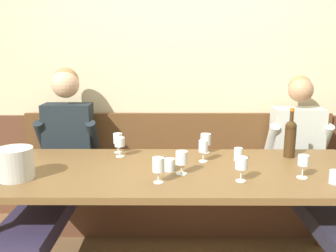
# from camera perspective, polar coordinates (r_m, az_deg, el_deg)

# --- Properties ---
(room_wall_back) EXTENTS (6.80, 0.08, 2.80)m
(room_wall_back) POSITION_cam_1_polar(r_m,az_deg,el_deg) (3.14, 1.62, 10.61)
(room_wall_back) COLOR beige
(room_wall_back) RESTS_ON ground
(wood_wainscot_panel) EXTENTS (6.80, 0.03, 0.91)m
(wood_wainscot_panel) POSITION_cam_1_polar(r_m,az_deg,el_deg) (3.25, 1.54, -6.29)
(wood_wainscot_panel) COLOR brown
(wood_wainscot_panel) RESTS_ON ground
(wall_bench) EXTENTS (2.63, 0.42, 0.94)m
(wall_bench) POSITION_cam_1_polar(r_m,az_deg,el_deg) (3.12, 1.60, -10.58)
(wall_bench) COLOR brown
(wall_bench) RESTS_ON ground
(dining_table) EXTENTS (2.33, 0.90, 0.75)m
(dining_table) POSITION_cam_1_polar(r_m,az_deg,el_deg) (2.31, 2.04, -8.47)
(dining_table) COLOR brown
(dining_table) RESTS_ON ground
(person_left_seat) EXTENTS (0.49, 1.33, 1.34)m
(person_left_seat) POSITION_cam_1_polar(r_m,az_deg,el_deg) (2.76, -17.21, -6.06)
(person_left_seat) COLOR #253130
(person_left_seat) RESTS_ON ground
(person_center_left_seat) EXTENTS (0.50, 1.32, 1.28)m
(person_center_left_seat) POSITION_cam_1_polar(r_m,az_deg,el_deg) (2.82, 21.85, -6.86)
(person_center_left_seat) COLOR #28313A
(person_center_left_seat) RESTS_ON ground
(ice_bucket) EXTENTS (0.21, 0.21, 0.18)m
(ice_bucket) POSITION_cam_1_polar(r_m,az_deg,el_deg) (2.27, -22.91, -5.46)
(ice_bucket) COLOR beige
(ice_bucket) RESTS_ON dining_table
(wine_bottle_clear_water) EXTENTS (0.08, 0.08, 0.34)m
(wine_bottle_clear_water) POSITION_cam_1_polar(r_m,az_deg,el_deg) (2.63, 18.69, -1.67)
(wine_bottle_clear_water) COLOR #3A2512
(wine_bottle_clear_water) RESTS_ON dining_table
(wine_glass_mid_left) EXTENTS (0.07, 0.07, 0.14)m
(wine_glass_mid_left) POSITION_cam_1_polar(r_m,az_deg,el_deg) (2.09, 11.48, -5.85)
(wine_glass_mid_left) COLOR silver
(wine_glass_mid_left) RESTS_ON dining_table
(wine_glass_by_bottle) EXTENTS (0.07, 0.07, 0.14)m
(wine_glass_by_bottle) POSITION_cam_1_polar(r_m,az_deg,el_deg) (2.53, -7.61, -2.67)
(wine_glass_by_bottle) COLOR silver
(wine_glass_by_bottle) RESTS_ON dining_table
(wine_glass_right_end) EXTENTS (0.06, 0.06, 0.14)m
(wine_glass_right_end) POSITION_cam_1_polar(r_m,az_deg,el_deg) (2.41, 5.58, -3.38)
(wine_glass_right_end) COLOR silver
(wine_glass_right_end) RESTS_ON dining_table
(wine_glass_left_end) EXTENTS (0.07, 0.07, 0.14)m
(wine_glass_left_end) POSITION_cam_1_polar(r_m,az_deg,el_deg) (2.17, 2.21, -5.22)
(wine_glass_left_end) COLOR silver
(wine_glass_left_end) RESTS_ON dining_table
(wine_glass_near_bucket) EXTENTS (0.06, 0.06, 0.14)m
(wine_glass_near_bucket) POSITION_cam_1_polar(r_m,az_deg,el_deg) (2.24, 20.52, -5.25)
(wine_glass_near_bucket) COLOR silver
(wine_glass_near_bucket) RESTS_ON dining_table
(wine_glass_center_front) EXTENTS (0.07, 0.07, 0.15)m
(wine_glass_center_front) POSITION_cam_1_polar(r_m,az_deg,el_deg) (2.03, -1.54, -6.19)
(wine_glass_center_front) COLOR silver
(wine_glass_center_front) RESTS_ON dining_table
(wine_glass_center_rear) EXTENTS (0.07, 0.07, 0.14)m
(wine_glass_center_rear) POSITION_cam_1_polar(r_m,az_deg,el_deg) (2.61, 5.95, -2.16)
(wine_glass_center_rear) COLOR silver
(wine_glass_center_rear) RESTS_ON dining_table
(wine_glass_mid_right) EXTENTS (0.07, 0.07, 0.14)m
(wine_glass_mid_right) POSITION_cam_1_polar(r_m,az_deg,el_deg) (2.62, -7.90, -2.02)
(wine_glass_mid_right) COLOR silver
(wine_glass_mid_right) RESTS_ON dining_table
(water_tumbler_center) EXTENTS (0.06, 0.06, 0.08)m
(water_tumbler_center) POSITION_cam_1_polar(r_m,az_deg,el_deg) (2.24, 24.77, -7.30)
(water_tumbler_center) COLOR silver
(water_tumbler_center) RESTS_ON dining_table
(water_tumbler_right) EXTENTS (0.06, 0.06, 0.08)m
(water_tumbler_right) POSITION_cam_1_polar(r_m,az_deg,el_deg) (2.23, 0.27, -6.13)
(water_tumbler_right) COLOR silver
(water_tumbler_right) RESTS_ON dining_table
(water_tumbler_left) EXTENTS (0.06, 0.06, 0.09)m
(water_tumbler_left) POSITION_cam_1_polar(r_m,az_deg,el_deg) (2.48, 11.00, -4.39)
(water_tumbler_left) COLOR silver
(water_tumbler_left) RESTS_ON dining_table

